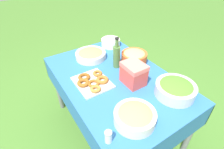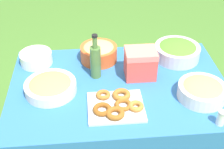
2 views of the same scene
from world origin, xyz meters
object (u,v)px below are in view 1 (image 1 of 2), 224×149
at_px(donut_platter, 92,82).
at_px(bread_bowl, 135,116).
at_px(fruit_bowl, 91,54).
at_px(cooler_box, 134,74).
at_px(salad_bowl, 175,89).
at_px(pasta_bowl, 134,57).
at_px(plate_stack, 111,42).
at_px(olive_oil_bottle, 117,56).

height_order(donut_platter, bread_bowl, bread_bowl).
distance_m(fruit_bowl, cooler_box, 0.59).
relative_size(salad_bowl, pasta_bowl, 1.24).
bearing_deg(fruit_bowl, plate_stack, -69.79).
height_order(pasta_bowl, fruit_bowl, pasta_bowl).
xyz_separation_m(pasta_bowl, fruit_bowl, (0.32, 0.33, -0.03)).
xyz_separation_m(salad_bowl, fruit_bowl, (0.88, 0.31, -0.02)).
height_order(olive_oil_bottle, cooler_box, olive_oil_bottle).
relative_size(donut_platter, bread_bowl, 1.18).
xyz_separation_m(pasta_bowl, olive_oil_bottle, (0.03, 0.20, 0.06)).
height_order(salad_bowl, pasta_bowl, pasta_bowl).
height_order(salad_bowl, fruit_bowl, salad_bowl).
height_order(pasta_bowl, olive_oil_bottle, olive_oil_bottle).
bearing_deg(bread_bowl, salad_bowl, -85.26).
height_order(salad_bowl, cooler_box, cooler_box).
xyz_separation_m(donut_platter, fruit_bowl, (0.39, -0.19, 0.02)).
relative_size(olive_oil_bottle, bread_bowl, 1.08).
height_order(bread_bowl, cooler_box, cooler_box).
relative_size(olive_oil_bottle, cooler_box, 1.56).
bearing_deg(donut_platter, bread_bowl, -174.44).
bearing_deg(donut_platter, plate_stack, -45.34).
distance_m(pasta_bowl, cooler_box, 0.34).
bearing_deg(olive_oil_bottle, plate_stack, -25.27).
relative_size(salad_bowl, donut_platter, 0.94).
xyz_separation_m(donut_platter, cooler_box, (-0.19, -0.30, 0.08)).
bearing_deg(bread_bowl, plate_stack, -24.30).
height_order(plate_stack, cooler_box, cooler_box).
bearing_deg(cooler_box, bread_bowl, 143.10).
relative_size(fruit_bowl, cooler_box, 1.59).
bearing_deg(bread_bowl, cooler_box, -36.90).
xyz_separation_m(bread_bowl, fruit_bowl, (0.91, -0.14, -0.01)).
xyz_separation_m(salad_bowl, olive_oil_bottle, (0.59, 0.17, 0.06)).
bearing_deg(olive_oil_bottle, pasta_bowl, -98.80).
distance_m(pasta_bowl, plate_stack, 0.44).
relative_size(pasta_bowl, fruit_bowl, 0.81).
xyz_separation_m(olive_oil_bottle, bread_bowl, (-0.63, 0.27, -0.07)).
bearing_deg(plate_stack, pasta_bowl, -179.69).
bearing_deg(pasta_bowl, bread_bowl, 141.73).
distance_m(plate_stack, bread_bowl, 1.14).
height_order(salad_bowl, donut_platter, salad_bowl).
relative_size(salad_bowl, plate_stack, 1.45).
relative_size(pasta_bowl, plate_stack, 1.17).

